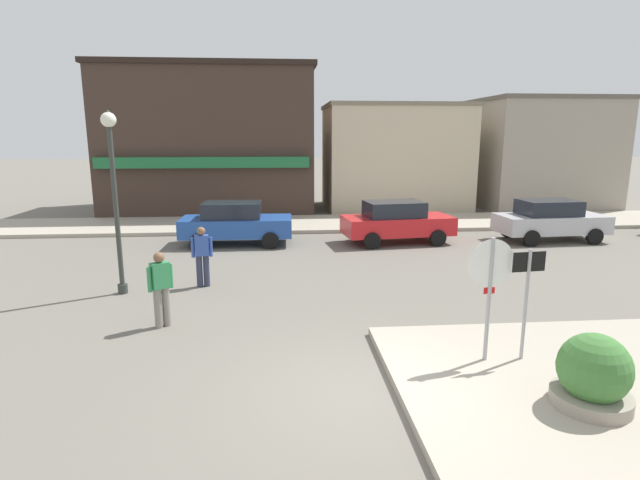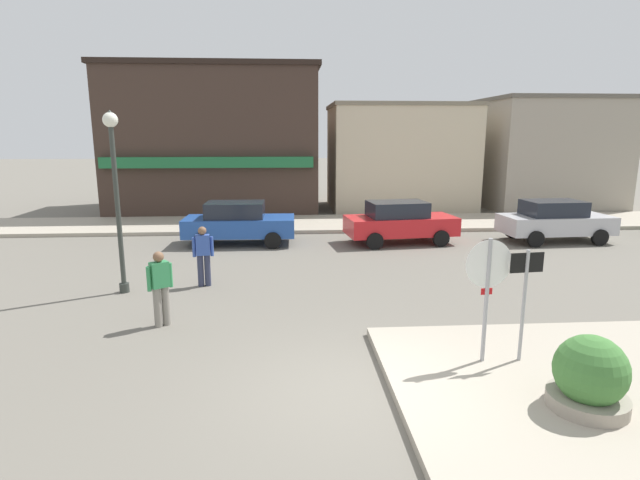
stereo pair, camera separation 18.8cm
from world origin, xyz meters
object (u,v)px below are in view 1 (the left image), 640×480
at_px(one_way_sign, 527,293).
at_px(lamp_post, 113,177).
at_px(parked_car_nearest, 236,223).
at_px(stop_sign, 490,283).
at_px(pedestrian_crossing_far, 161,287).
at_px(planter, 593,379).
at_px(pedestrian_crossing_near, 202,255).
at_px(parked_car_third, 550,220).
at_px(parked_car_second, 397,221).

distance_m(one_way_sign, lamp_post, 9.60).
relative_size(one_way_sign, parked_car_nearest, 0.52).
xyz_separation_m(stop_sign, pedestrian_crossing_far, (-5.98, 2.38, -0.65)).
bearing_deg(stop_sign, planter, -60.29).
relative_size(one_way_sign, pedestrian_crossing_near, 1.30).
height_order(parked_car_third, pedestrian_crossing_near, pedestrian_crossing_near).
xyz_separation_m(planter, pedestrian_crossing_near, (-6.45, 6.79, 0.31)).
xyz_separation_m(stop_sign, parked_car_third, (6.72, 10.05, -0.71)).
bearing_deg(parked_car_second, parked_car_third, -1.19).
distance_m(lamp_post, parked_car_nearest, 6.47).
relative_size(parked_car_nearest, pedestrian_crossing_far, 2.50).
xyz_separation_m(pedestrian_crossing_near, pedestrian_crossing_far, (-0.43, -2.82, 0.00)).
xyz_separation_m(parked_car_second, parked_car_third, (5.88, -0.12, 0.00)).
bearing_deg(parked_car_nearest, pedestrian_crossing_near, -94.91).
bearing_deg(parked_car_third, parked_car_nearest, 178.32).
height_order(lamp_post, parked_car_nearest, lamp_post).
bearing_deg(parked_car_second, pedestrian_crossing_far, -131.20).
bearing_deg(parked_car_nearest, parked_car_second, -2.17).
xyz_separation_m(one_way_sign, parked_car_third, (6.07, 10.06, -0.52)).
bearing_deg(parked_car_second, one_way_sign, -91.08).
relative_size(parked_car_nearest, parked_car_third, 0.99).
bearing_deg(pedestrian_crossing_near, one_way_sign, -40.13).
relative_size(stop_sign, planter, 1.88).
bearing_deg(stop_sign, one_way_sign, -1.24).
bearing_deg(stop_sign, parked_car_nearest, 116.12).
bearing_deg(parked_car_nearest, planter, -63.39).
bearing_deg(parked_car_second, parked_car_nearest, 177.83).
height_order(stop_sign, pedestrian_crossing_near, stop_sign).
relative_size(lamp_post, parked_car_second, 1.09).
xyz_separation_m(planter, parked_car_second, (-0.06, 11.75, 0.25)).
distance_m(planter, pedestrian_crossing_near, 9.36).
relative_size(planter, pedestrian_crossing_far, 0.76).
xyz_separation_m(lamp_post, parked_car_second, (8.35, 5.39, -2.15)).
bearing_deg(parked_car_second, stop_sign, -94.72).
bearing_deg(one_way_sign, pedestrian_crossing_near, 139.87).
bearing_deg(pedestrian_crossing_far, pedestrian_crossing_near, 81.25).
distance_m(planter, parked_car_nearest, 13.40).
xyz_separation_m(stop_sign, parked_car_second, (0.84, 10.17, -0.71)).
height_order(parked_car_second, pedestrian_crossing_far, pedestrian_crossing_far).
height_order(lamp_post, parked_car_second, lamp_post).
relative_size(one_way_sign, parked_car_second, 0.50).
relative_size(parked_car_third, pedestrian_crossing_near, 2.53).
height_order(one_way_sign, lamp_post, lamp_post).
xyz_separation_m(parked_car_third, pedestrian_crossing_near, (-12.26, -4.84, 0.06)).
distance_m(planter, pedestrian_crossing_far, 7.95).
xyz_separation_m(one_way_sign, planter, (0.25, -1.57, -0.77)).
xyz_separation_m(parked_car_second, pedestrian_crossing_far, (-6.82, -7.79, 0.06)).
bearing_deg(lamp_post, pedestrian_crossing_near, 12.07).
distance_m(one_way_sign, pedestrian_crossing_near, 8.11).
relative_size(one_way_sign, lamp_post, 0.46).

